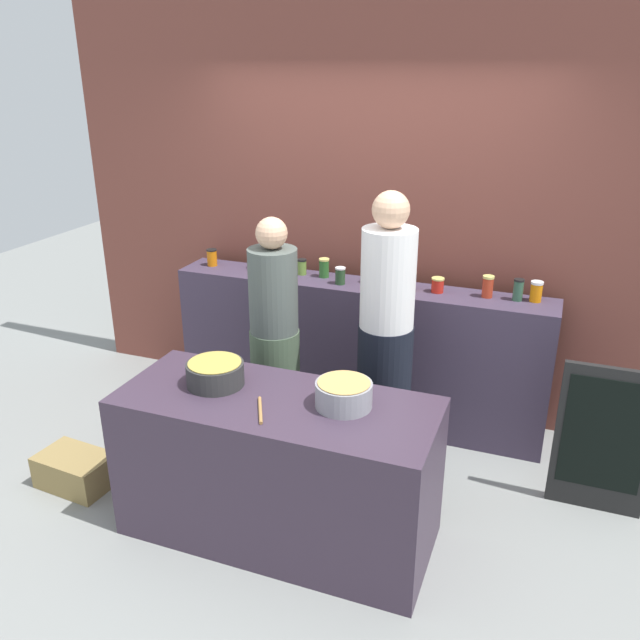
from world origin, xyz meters
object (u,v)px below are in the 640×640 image
Objects in this scene: preserve_jar_2 at (264,266)px; wooden_spoon at (260,410)px; preserve_jar_6 at (373,274)px; preserve_jar_7 at (389,275)px; preserve_jar_12 at (536,291)px; preserve_jar_9 at (438,285)px; preserve_jar_10 at (488,286)px; preserve_jar_5 at (340,276)px; preserve_jar_3 at (302,267)px; cook_in_cap at (385,349)px; preserve_jar_1 at (257,260)px; cooking_pot_center at (344,394)px; preserve_jar_8 at (411,281)px; cook_with_tongs at (275,351)px; preserve_jar_4 at (324,268)px; chalkboard_sign at (603,440)px; bread_crate at (76,470)px; preserve_jar_0 at (212,257)px; preserve_jar_11 at (518,290)px; cooking_pot_left at (215,373)px.

preserve_jar_2 reaches higher than wooden_spoon.
preserve_jar_6 is 0.11m from preserve_jar_7.
preserve_jar_9 is at bearing -175.56° from preserve_jar_12.
preserve_jar_5 is at bearing -174.89° from preserve_jar_10.
cook_in_cap reaches higher than preserve_jar_3.
preserve_jar_1 reaches higher than preserve_jar_3.
preserve_jar_3 is 1.62m from cooking_pot_center.
preserve_jar_8 is 0.08× the size of cook_with_tongs.
preserve_jar_9 is at bearing -2.64° from preserve_jar_4.
wooden_spoon is 1.99m from chalkboard_sign.
preserve_jar_3 is 0.96× the size of preserve_jar_5.
cooking_pot_center is at bearing -90.87° from preserve_jar_8.
preserve_jar_1 reaches higher than wooden_spoon.
cook_with_tongs reaches higher than preserve_jar_10.
bread_crate is 0.49× the size of chalkboard_sign.
cook_in_cap is (0.63, -0.61, -0.28)m from preserve_jar_4.
cook_with_tongs reaches higher than preserve_jar_0.
cooking_pot_center is at bearing -41.70° from preserve_jar_0.
wooden_spoon is (-0.57, -1.56, -0.24)m from preserve_jar_9.
cook_in_cap is (-0.71, -0.60, -0.28)m from preserve_jar_11.
cook_in_cap is (0.73, 0.80, -0.08)m from cooking_pot_left.
cook_in_cap is at bearing -28.11° from preserve_jar_1.
cook_with_tongs is (-1.53, -0.71, -0.37)m from preserve_jar_12.
cooking_pot_left is (-1.56, -1.43, -0.20)m from preserve_jar_12.
preserve_jar_4 is at bearing 146.45° from preserve_jar_5.
preserve_jar_8 is 0.07× the size of cook_in_cap.
wooden_spoon is 0.28× the size of chalkboard_sign.
preserve_jar_6 is at bearing 25.18° from preserve_jar_5.
preserve_jar_10 is 0.50× the size of cooking_pot_center.
preserve_jar_12 is (0.81, 0.07, 0.00)m from preserve_jar_8.
preserve_jar_5 is at bearing -9.65° from preserve_jar_1.
cook_in_cap is (1.53, -0.57, -0.28)m from preserve_jar_0.
cook_in_cap is at bearing -46.90° from preserve_jar_5.
preserve_jar_2 is 1.39m from cooking_pot_left.
wooden_spoon is (-0.37, -0.21, -0.06)m from cooking_pot_center.
wooden_spoon is at bearing -126.67° from preserve_jar_12.
preserve_jar_10 is (0.32, 0.02, 0.02)m from preserve_jar_9.
preserve_jar_4 is 0.48m from preserve_jar_7.
preserve_jar_12 is 1.07m from cook_in_cap.
cook_in_cap is at bearing -20.62° from preserve_jar_0.
preserve_jar_3 is 0.86× the size of preserve_jar_12.
preserve_jar_0 is 2.96m from chalkboard_sign.
preserve_jar_10 is 0.57× the size of wooden_spoon.
preserve_jar_3 is at bearing 179.52° from preserve_jar_11.
preserve_jar_11 reaches higher than wooden_spoon.
preserve_jar_6 is (0.37, -0.01, 0.00)m from preserve_jar_4.
preserve_jar_7 is at bearing 17.83° from preserve_jar_5.
preserve_jar_5 is 0.07× the size of cook_in_cap.
preserve_jar_12 is at bearing 4.44° from preserve_jar_9.
bread_crate is (-2.44, -1.51, -1.01)m from preserve_jar_11.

